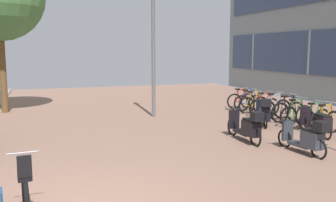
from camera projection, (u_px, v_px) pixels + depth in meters
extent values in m
cube|color=#8F6958|center=(333.00, 183.00, 7.19)|extent=(14.40, 40.00, 0.05)
cube|color=gray|center=(309.00, 53.00, 18.29)|extent=(0.10, 0.12, 2.18)
cube|color=gray|center=(253.00, 52.00, 23.08)|extent=(0.10, 0.12, 2.18)
torus|color=black|center=(24.00, 188.00, 5.99)|extent=(0.13, 0.72, 0.72)
cylinder|color=maroon|center=(24.00, 178.00, 5.72)|extent=(0.06, 0.32, 0.63)
cylinder|color=maroon|center=(25.00, 183.00, 5.55)|extent=(0.05, 0.14, 0.57)
cylinder|color=maroon|center=(23.00, 161.00, 5.63)|extent=(0.07, 0.40, 0.08)
cylinder|color=maroon|center=(26.00, 201.00, 5.52)|extent=(0.05, 0.25, 0.08)
cylinder|color=maroon|center=(25.00, 184.00, 5.43)|extent=(0.04, 0.17, 0.53)
cylinder|color=maroon|center=(23.00, 172.00, 5.90)|extent=(0.04, 0.15, 0.57)
cube|color=black|center=(24.00, 163.00, 5.45)|extent=(0.11, 0.23, 0.06)
cylinder|color=#ADADB2|center=(22.00, 153.00, 5.80)|extent=(0.48, 0.06, 0.02)
cube|color=black|center=(25.00, 176.00, 5.39)|extent=(0.22, 0.26, 0.10)
cube|color=black|center=(24.00, 166.00, 5.28)|extent=(0.20, 0.08, 0.32)
torus|color=black|center=(318.00, 124.00, 11.08)|extent=(0.74, 0.17, 0.73)
torus|color=black|center=(333.00, 122.00, 11.37)|extent=(0.74, 0.17, 0.73)
cylinder|color=#C1861B|center=(327.00, 114.00, 11.22)|extent=(0.32, 0.08, 0.64)
cylinder|color=#C1861B|center=(323.00, 116.00, 11.14)|extent=(0.14, 0.05, 0.58)
cylinder|color=#C1861B|center=(327.00, 105.00, 11.16)|extent=(0.39, 0.09, 0.09)
cylinder|color=#C1861B|center=(321.00, 125.00, 11.14)|extent=(0.25, 0.06, 0.08)
cylinder|color=#C1861B|center=(320.00, 115.00, 11.08)|extent=(0.17, 0.05, 0.54)
cylinder|color=#C1861B|center=(332.00, 113.00, 11.31)|extent=(0.15, 0.05, 0.58)
cube|color=black|center=(322.00, 105.00, 11.07)|extent=(0.23, 0.12, 0.06)
cylinder|color=#ADADB2|center=(331.00, 102.00, 11.23)|extent=(0.09, 0.48, 0.02)
torus|color=black|center=(307.00, 120.00, 11.78)|extent=(0.69, 0.12, 0.69)
torus|color=black|center=(322.00, 119.00, 12.03)|extent=(0.69, 0.12, 0.69)
cylinder|color=#2E6837|center=(317.00, 112.00, 11.90)|extent=(0.31, 0.06, 0.61)
cylinder|color=#2E6837|center=(312.00, 113.00, 11.82)|extent=(0.14, 0.05, 0.55)
cylinder|color=#2E6837|center=(316.00, 104.00, 11.84)|extent=(0.39, 0.07, 0.08)
cylinder|color=#2E6837|center=(310.00, 121.00, 11.83)|extent=(0.25, 0.05, 0.07)
cylinder|color=#2E6837|center=(309.00, 113.00, 11.77)|extent=(0.17, 0.04, 0.50)
cylinder|color=#2E6837|center=(321.00, 111.00, 11.97)|extent=(0.15, 0.04, 0.55)
cube|color=black|center=(311.00, 104.00, 11.76)|extent=(0.23, 0.11, 0.06)
cylinder|color=#ADADB2|center=(320.00, 101.00, 11.90)|extent=(0.06, 0.48, 0.02)
torus|color=black|center=(288.00, 117.00, 12.33)|extent=(0.73, 0.12, 0.73)
torus|color=black|center=(304.00, 115.00, 12.58)|extent=(0.73, 0.12, 0.73)
cylinder|color=#306A2F|center=(298.00, 108.00, 12.44)|extent=(0.32, 0.06, 0.64)
cylinder|color=#306A2F|center=(293.00, 109.00, 12.37)|extent=(0.14, 0.05, 0.58)
cylinder|color=#306A2F|center=(297.00, 100.00, 12.38)|extent=(0.40, 0.06, 0.08)
cylinder|color=#306A2F|center=(291.00, 117.00, 12.38)|extent=(0.26, 0.05, 0.08)
cylinder|color=#306A2F|center=(290.00, 109.00, 12.32)|extent=(0.17, 0.04, 0.53)
cylinder|color=#306A2F|center=(303.00, 107.00, 12.52)|extent=(0.15, 0.04, 0.58)
cube|color=black|center=(293.00, 100.00, 12.31)|extent=(0.23, 0.11, 0.06)
cylinder|color=#ADADB2|center=(302.00, 97.00, 12.45)|extent=(0.06, 0.48, 0.02)
torus|color=black|center=(280.00, 113.00, 13.03)|extent=(0.75, 0.09, 0.75)
torus|color=black|center=(296.00, 112.00, 13.22)|extent=(0.75, 0.09, 0.75)
cylinder|color=black|center=(290.00, 105.00, 13.11)|extent=(0.32, 0.04, 0.66)
cylinder|color=black|center=(285.00, 106.00, 13.05)|extent=(0.14, 0.04, 0.60)
cylinder|color=black|center=(289.00, 96.00, 13.05)|extent=(0.40, 0.04, 0.09)
cylinder|color=black|center=(283.00, 113.00, 13.07)|extent=(0.25, 0.03, 0.08)
cylinder|color=black|center=(282.00, 105.00, 13.01)|extent=(0.17, 0.03, 0.55)
cylinder|color=black|center=(295.00, 104.00, 13.17)|extent=(0.15, 0.03, 0.60)
cube|color=black|center=(284.00, 96.00, 12.99)|extent=(0.22, 0.09, 0.06)
cylinder|color=#ADADB2|center=(294.00, 94.00, 13.10)|extent=(0.03, 0.48, 0.02)
torus|color=black|center=(267.00, 110.00, 13.62)|extent=(0.76, 0.10, 0.75)
torus|color=black|center=(282.00, 109.00, 13.81)|extent=(0.76, 0.10, 0.75)
cylinder|color=#B0B1BB|center=(276.00, 102.00, 13.70)|extent=(0.33, 0.05, 0.66)
cylinder|color=#B0B1BB|center=(272.00, 103.00, 13.64)|extent=(0.14, 0.04, 0.60)
cylinder|color=#B0B1BB|center=(276.00, 94.00, 13.64)|extent=(0.40, 0.05, 0.09)
cylinder|color=#B0B1BB|center=(270.00, 111.00, 13.66)|extent=(0.26, 0.04, 0.08)
cylinder|color=#B0B1BB|center=(269.00, 103.00, 13.60)|extent=(0.17, 0.03, 0.55)
cylinder|color=#B0B1BB|center=(281.00, 101.00, 13.75)|extent=(0.15, 0.04, 0.60)
cube|color=black|center=(271.00, 94.00, 13.58)|extent=(0.22, 0.10, 0.06)
cylinder|color=#ADADB2|center=(280.00, 92.00, 13.69)|extent=(0.04, 0.48, 0.02)
torus|color=black|center=(257.00, 108.00, 14.23)|extent=(0.72, 0.08, 0.72)
torus|color=black|center=(272.00, 107.00, 14.44)|extent=(0.72, 0.08, 0.72)
cylinder|color=maroon|center=(266.00, 101.00, 14.32)|extent=(0.32, 0.04, 0.63)
cylinder|color=maroon|center=(262.00, 102.00, 14.26)|extent=(0.14, 0.04, 0.58)
cylinder|color=maroon|center=(265.00, 93.00, 14.26)|extent=(0.39, 0.04, 0.08)
cylinder|color=maroon|center=(260.00, 108.00, 14.27)|extent=(0.25, 0.03, 0.08)
cylinder|color=maroon|center=(259.00, 101.00, 14.21)|extent=(0.17, 0.03, 0.53)
cylinder|color=maroon|center=(271.00, 100.00, 14.38)|extent=(0.15, 0.03, 0.58)
cube|color=black|center=(261.00, 93.00, 14.20)|extent=(0.22, 0.09, 0.06)
cylinder|color=#ADADB2|center=(270.00, 91.00, 14.32)|extent=(0.03, 0.48, 0.02)
torus|color=black|center=(247.00, 105.00, 14.86)|extent=(0.71, 0.15, 0.71)
torus|color=black|center=(261.00, 105.00, 15.00)|extent=(0.71, 0.15, 0.71)
cylinder|color=#BF8516|center=(255.00, 99.00, 14.91)|extent=(0.31, 0.07, 0.62)
cylinder|color=#BF8516|center=(251.00, 100.00, 14.87)|extent=(0.14, 0.05, 0.56)
cylinder|color=#BF8516|center=(254.00, 92.00, 14.86)|extent=(0.38, 0.08, 0.08)
cylinder|color=#BF8516|center=(249.00, 106.00, 14.89)|extent=(0.24, 0.06, 0.08)
cylinder|color=#BF8516|center=(248.00, 99.00, 14.84)|extent=(0.16, 0.04, 0.52)
cylinder|color=#BF8516|center=(260.00, 98.00, 14.95)|extent=(0.14, 0.05, 0.56)
cube|color=black|center=(250.00, 92.00, 14.82)|extent=(0.23, 0.11, 0.06)
cylinder|color=#ADADB2|center=(259.00, 90.00, 14.89)|extent=(0.08, 0.48, 0.02)
torus|color=black|center=(242.00, 103.00, 15.54)|extent=(0.70, 0.16, 0.70)
torus|color=black|center=(256.00, 103.00, 15.67)|extent=(0.70, 0.16, 0.70)
cylinder|color=navy|center=(250.00, 97.00, 15.59)|extent=(0.32, 0.08, 0.61)
cylinder|color=navy|center=(246.00, 98.00, 15.55)|extent=(0.14, 0.05, 0.56)
cylinder|color=navy|center=(250.00, 91.00, 15.54)|extent=(0.40, 0.09, 0.08)
cylinder|color=navy|center=(244.00, 104.00, 15.57)|extent=(0.26, 0.06, 0.08)
cylinder|color=navy|center=(243.00, 97.00, 15.52)|extent=(0.17, 0.05, 0.51)
cylinder|color=navy|center=(255.00, 96.00, 15.62)|extent=(0.15, 0.05, 0.56)
cube|color=black|center=(245.00, 90.00, 15.50)|extent=(0.23, 0.12, 0.06)
cylinder|color=#ADADB2|center=(254.00, 89.00, 15.57)|extent=(0.09, 0.48, 0.02)
torus|color=black|center=(234.00, 101.00, 16.17)|extent=(0.68, 0.15, 0.68)
torus|color=black|center=(248.00, 101.00, 16.29)|extent=(0.68, 0.15, 0.68)
cylinder|color=#A21919|center=(243.00, 95.00, 16.21)|extent=(0.31, 0.08, 0.60)
cylinder|color=#A21919|center=(239.00, 96.00, 16.17)|extent=(0.14, 0.05, 0.54)
cylinder|color=#A21919|center=(242.00, 89.00, 16.16)|extent=(0.39, 0.08, 0.08)
cylinder|color=#A21919|center=(237.00, 102.00, 16.19)|extent=(0.25, 0.06, 0.07)
cylinder|color=#A21919|center=(236.00, 96.00, 16.15)|extent=(0.17, 0.05, 0.50)
cylinder|color=#A21919|center=(247.00, 95.00, 16.25)|extent=(0.15, 0.05, 0.54)
cube|color=black|center=(238.00, 89.00, 16.12)|extent=(0.23, 0.12, 0.06)
cylinder|color=#ADADB2|center=(246.00, 88.00, 16.19)|extent=(0.08, 0.48, 0.02)
torus|color=black|center=(326.00, 131.00, 10.56)|extent=(0.15, 0.52, 0.52)
torus|color=black|center=(303.00, 122.00, 11.86)|extent=(0.15, 0.52, 0.52)
cube|color=black|center=(314.00, 127.00, 11.21)|extent=(0.41, 0.78, 0.08)
cube|color=black|center=(322.00, 123.00, 10.77)|extent=(0.40, 0.63, 0.41)
cube|color=black|center=(323.00, 115.00, 10.74)|extent=(0.35, 0.57, 0.06)
cylinder|color=black|center=(304.00, 115.00, 11.80)|extent=(0.09, 0.13, 0.52)
cube|color=black|center=(305.00, 116.00, 11.73)|extent=(0.33, 0.14, 0.52)
cylinder|color=black|center=(305.00, 107.00, 11.74)|extent=(0.52, 0.13, 0.03)
torus|color=black|center=(265.00, 121.00, 12.04)|extent=(0.28, 0.52, 0.55)
torus|color=black|center=(260.00, 114.00, 13.24)|extent=(0.28, 0.52, 0.55)
cube|color=black|center=(263.00, 118.00, 12.64)|extent=(0.54, 0.74, 0.08)
cube|color=black|center=(265.00, 114.00, 12.23)|extent=(0.50, 0.61, 0.44)
cube|color=black|center=(265.00, 106.00, 12.19)|extent=(0.44, 0.55, 0.06)
cylinder|color=black|center=(260.00, 107.00, 13.18)|extent=(0.11, 0.14, 0.55)
cube|color=black|center=(261.00, 108.00, 13.11)|extent=(0.32, 0.21, 0.54)
cylinder|color=black|center=(261.00, 100.00, 13.11)|extent=(0.48, 0.24, 0.03)
cube|color=black|center=(266.00, 103.00, 11.91)|extent=(0.37, 0.37, 0.24)
torus|color=black|center=(319.00, 149.00, 8.69)|extent=(0.09, 0.50, 0.50)
torus|color=black|center=(285.00, 138.00, 9.74)|extent=(0.09, 0.50, 0.50)
cube|color=#353B45|center=(301.00, 144.00, 9.22)|extent=(0.34, 0.67, 0.08)
cube|color=#353B45|center=(312.00, 140.00, 8.85)|extent=(0.34, 0.53, 0.40)
cube|color=black|center=(313.00, 131.00, 8.82)|extent=(0.30, 0.48, 0.06)
cylinder|color=#353B45|center=(286.00, 129.00, 9.68)|extent=(0.08, 0.13, 0.50)
cube|color=#353B45|center=(288.00, 131.00, 9.61)|extent=(0.33, 0.11, 0.50)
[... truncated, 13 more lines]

